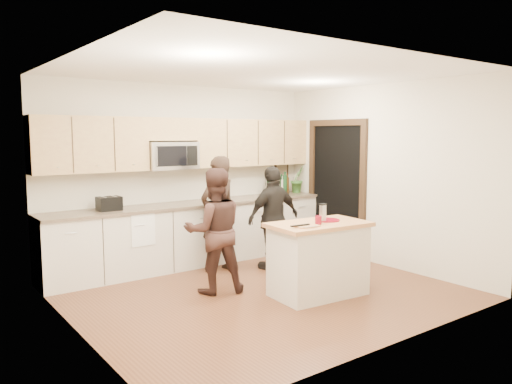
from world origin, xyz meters
TOP-DOWN VIEW (x-y plane):
  - floor at (0.00, 0.00)m, footprint 4.50×4.50m
  - room_shell at (0.00, 0.00)m, footprint 4.52×4.02m
  - back_cabinetry at (0.00, 1.69)m, footprint 4.50×0.66m
  - upper_cabinetry at (0.03, 1.83)m, footprint 4.50×0.33m
  - microwave at (-0.31, 1.80)m, footprint 0.76×0.41m
  - doorway at (2.23, 0.90)m, footprint 0.06×1.25m
  - framed_picture at (1.95, 1.98)m, footprint 0.30×0.03m
  - dish_towel at (-0.95, 1.50)m, footprint 0.34×0.60m
  - island at (0.48, -0.52)m, footprint 1.25×0.80m
  - red_plate at (0.65, -0.49)m, footprint 0.30×0.30m
  - box_grater at (0.54, -0.52)m, footprint 0.08×0.06m
  - drink_glass at (0.40, -0.60)m, footprint 0.08×0.08m
  - cutting_board at (0.18, -0.63)m, footprint 0.30×0.20m
  - tongs at (0.09, -0.62)m, footprint 0.26×0.05m
  - knife at (0.15, -0.75)m, footprint 0.18×0.04m
  - toaster at (-1.30, 1.67)m, footprint 0.30×0.23m
  - bottle_cluster at (1.75, 1.71)m, footprint 0.75×0.32m
  - orchid at (2.10, 1.72)m, footprint 0.30×0.27m
  - woman_left at (0.09, 1.13)m, footprint 0.66×0.49m
  - woman_center at (-0.47, 0.33)m, footprint 0.90×0.80m
  - woman_right at (0.80, 0.76)m, footprint 0.89×0.38m

SIDE VIEW (x-z plane):
  - floor at x=0.00m, z-range 0.00..0.00m
  - island at x=0.48m, z-range 0.00..0.90m
  - back_cabinetry at x=0.00m, z-range 0.00..0.94m
  - woman_right at x=0.80m, z-range 0.00..1.51m
  - woman_center at x=-0.47m, z-range 0.00..1.55m
  - dish_towel at x=-0.95m, z-range 0.56..1.04m
  - woman_left at x=0.09m, z-range 0.00..1.66m
  - cutting_board at x=0.18m, z-range 0.90..0.92m
  - red_plate at x=0.65m, z-range 0.90..0.92m
  - knife at x=0.15m, z-range 0.92..0.92m
  - tongs at x=0.09m, z-range 0.92..0.93m
  - drink_glass at x=0.40m, z-range 0.90..1.00m
  - box_grater at x=0.54m, z-range 0.92..1.13m
  - toaster at x=-1.30m, z-range 0.94..1.13m
  - bottle_cluster at x=1.75m, z-range 0.92..1.31m
  - doorway at x=2.23m, z-range 0.06..2.26m
  - orchid at x=2.10m, z-range 0.94..1.42m
  - framed_picture at x=1.95m, z-range 1.09..1.47m
  - microwave at x=-0.31m, z-range 1.45..1.85m
  - room_shell at x=0.00m, z-range 0.38..3.09m
  - upper_cabinetry at x=0.03m, z-range 1.47..2.22m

